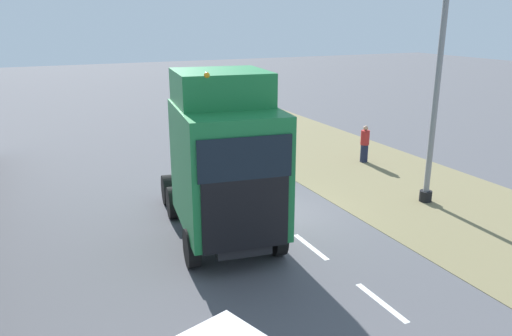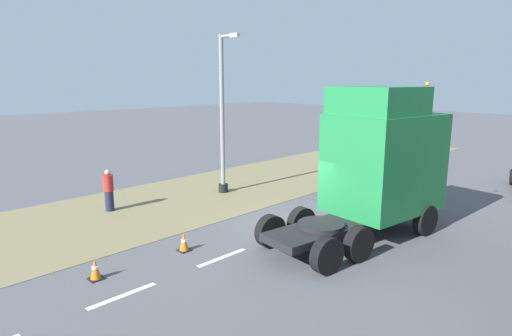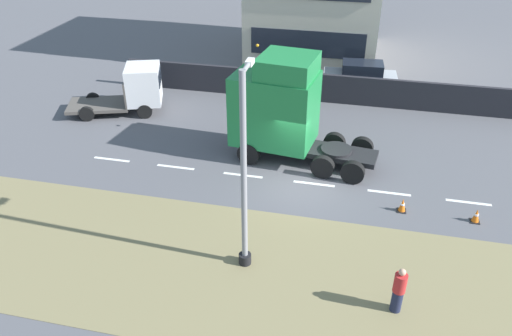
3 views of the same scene
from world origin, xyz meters
The scene contains 11 objects.
ground_plane centered at (0.00, 0.00, 0.00)m, with size 120.00×120.00×0.00m, color #515156.
grass_verge centered at (-6.00, 0.00, 0.01)m, with size 7.00×44.00×0.01m.
lane_markings centered at (0.00, -0.70, 0.00)m, with size 0.16×21.00×0.00m.
boundary_wall centered at (9.00, 0.00, 0.84)m, with size 0.25×24.00×1.68m.
lorry_cab centered at (2.12, 1.27, 2.48)m, with size 3.43×6.89×5.09m.
flatbed_truck centered at (5.36, 9.91, 1.37)m, with size 3.66×5.54×2.61m.
parked_car centered at (10.70, -2.09, 0.96)m, with size 2.05×4.44×1.96m.
lamp_post centered at (-5.55, 1.02, 3.16)m, with size 1.34×0.44×7.07m.
pedestrian centered at (-6.66, -4.06, 0.83)m, with size 0.39×0.39×1.69m.
traffic_cone_lead centered at (-1.22, -4.38, 0.28)m, with size 0.36×0.36×0.58m.
traffic_cone_trailing centered at (-1.31, -7.15, 0.28)m, with size 0.36×0.36×0.58m.
Camera 3 is at (-18.36, -2.25, 11.88)m, focal length 35.00 mm.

